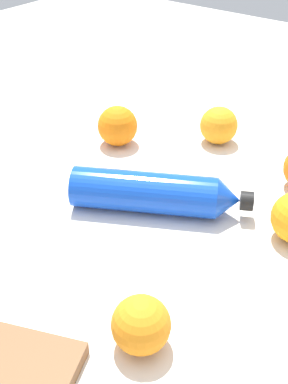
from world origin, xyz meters
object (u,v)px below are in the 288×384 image
(orange_1, at_px, (118,126))
(orange_4, at_px, (141,325))
(orange_2, at_px, (219,125))
(water_bottle, at_px, (157,193))

(orange_1, relative_size, orange_4, 1.12)
(orange_2, bearing_deg, orange_1, -140.55)
(orange_2, xyz_separation_m, orange_4, (0.19, -0.49, -0.00))
(orange_1, bearing_deg, water_bottle, -34.53)
(orange_2, relative_size, orange_4, 1.06)
(water_bottle, relative_size, orange_1, 3.51)
(orange_1, xyz_separation_m, orange_2, (0.16, 0.13, -0.00))
(water_bottle, distance_m, orange_1, 0.24)
(orange_2, height_order, orange_4, orange_2)
(orange_1, bearing_deg, orange_4, -46.80)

